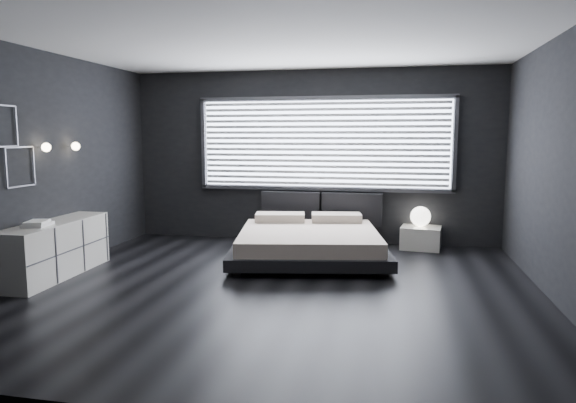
# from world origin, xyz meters

# --- Properties ---
(room) EXTENTS (6.04, 6.00, 2.80)m
(room) POSITION_xyz_m (0.00, 0.00, 1.40)
(room) COLOR black
(room) RESTS_ON ground
(window) EXTENTS (4.14, 0.09, 1.52)m
(window) POSITION_xyz_m (0.20, 2.70, 1.61)
(window) COLOR white
(window) RESTS_ON ground
(headboard) EXTENTS (1.96, 0.16, 0.52)m
(headboard) POSITION_xyz_m (0.18, 2.64, 0.57)
(headboard) COLOR black
(headboard) RESTS_ON ground
(sconce_near) EXTENTS (0.18, 0.11, 0.11)m
(sconce_near) POSITION_xyz_m (-2.88, 0.05, 1.60)
(sconce_near) COLOR silver
(sconce_near) RESTS_ON ground
(sconce_far) EXTENTS (0.18, 0.11, 0.11)m
(sconce_far) POSITION_xyz_m (-2.88, 0.65, 1.60)
(sconce_far) COLOR silver
(sconce_far) RESTS_ON ground
(wall_art_upper) EXTENTS (0.01, 0.48, 0.48)m
(wall_art_upper) POSITION_xyz_m (-2.98, -0.55, 1.85)
(wall_art_upper) COLOR #47474C
(wall_art_upper) RESTS_ON ground
(wall_art_lower) EXTENTS (0.01, 0.48, 0.48)m
(wall_art_lower) POSITION_xyz_m (-2.98, -0.30, 1.38)
(wall_art_lower) COLOR #47474C
(wall_art_lower) RESTS_ON ground
(bed) EXTENTS (2.45, 2.37, 0.55)m
(bed) POSITION_xyz_m (0.17, 1.47, 0.26)
(bed) COLOR black
(bed) RESTS_ON ground
(nightstand) EXTENTS (0.65, 0.57, 0.35)m
(nightstand) POSITION_xyz_m (1.76, 2.50, 0.17)
(nightstand) COLOR silver
(nightstand) RESTS_ON ground
(orb_lamp) EXTENTS (0.31, 0.31, 0.31)m
(orb_lamp) POSITION_xyz_m (1.75, 2.54, 0.50)
(orb_lamp) COLOR white
(orb_lamp) RESTS_ON nightstand
(dresser) EXTENTS (0.53, 1.73, 0.69)m
(dresser) POSITION_xyz_m (-2.78, -0.03, 0.34)
(dresser) COLOR silver
(dresser) RESTS_ON ground
(book_stack) EXTENTS (0.30, 0.37, 0.07)m
(book_stack) POSITION_xyz_m (-2.76, -0.35, 0.72)
(book_stack) COLOR white
(book_stack) RESTS_ON dresser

